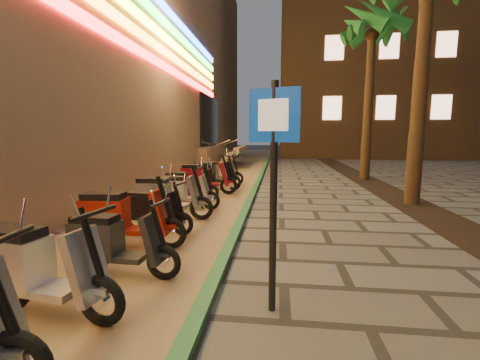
# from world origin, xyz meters

# --- Properties ---
(parking_strip) EXTENTS (3.40, 60.00, 0.01)m
(parking_strip) POSITION_xyz_m (-2.60, 10.00, 0.01)
(parking_strip) COLOR #8C7251
(parking_strip) RESTS_ON ground
(green_curb) EXTENTS (0.18, 60.00, 0.10)m
(green_curb) POSITION_xyz_m (-0.90, 10.00, 0.05)
(green_curb) COLOR #27683A
(green_curb) RESTS_ON ground
(planting_strip) EXTENTS (1.20, 40.00, 0.02)m
(planting_strip) POSITION_xyz_m (3.60, 5.00, 0.01)
(planting_strip) COLOR black
(planting_strip) RESTS_ON ground
(apartment_block) EXTENTS (18.00, 16.06, 25.00)m
(apartment_block) POSITION_xyz_m (9.00, 32.00, 12.50)
(apartment_block) COLOR brown
(apartment_block) RESTS_ON ground
(palm_d) EXTENTS (2.97, 3.02, 7.16)m
(palm_d) POSITION_xyz_m (3.60, 12.00, 5.94)
(palm_d) COLOR #472D19
(palm_d) RESTS_ON ground
(pedestrian_sign) EXTENTS (0.52, 0.20, 2.45)m
(pedestrian_sign) POSITION_xyz_m (-0.15, 1.05, 1.59)
(pedestrian_sign) COLOR black
(pedestrian_sign) RESTS_ON ground
(scooter_4) EXTENTS (1.73, 0.71, 1.22)m
(scooter_4) POSITION_xyz_m (-2.64, 0.68, 0.53)
(scooter_4) COLOR black
(scooter_4) RESTS_ON ground
(scooter_5) EXTENTS (1.55, 0.54, 1.09)m
(scooter_5) POSITION_xyz_m (-2.31, 1.68, 0.47)
(scooter_5) COLOR black
(scooter_5) RESTS_ON ground
(scooter_6) EXTENTS (1.77, 0.62, 1.25)m
(scooter_6) POSITION_xyz_m (-2.72, 2.71, 0.54)
(scooter_6) COLOR black
(scooter_6) RESTS_ON ground
(scooter_7) EXTENTS (1.48, 0.62, 1.04)m
(scooter_7) POSITION_xyz_m (-2.60, 3.64, 0.45)
(scooter_7) COLOR black
(scooter_7) RESTS_ON ground
(scooter_8) EXTENTS (1.76, 0.62, 1.24)m
(scooter_8) POSITION_xyz_m (-2.65, 4.63, 0.54)
(scooter_8) COLOR black
(scooter_8) RESTS_ON ground
(scooter_9) EXTENTS (1.57, 0.55, 1.11)m
(scooter_9) POSITION_xyz_m (-2.56, 5.70, 0.48)
(scooter_9) COLOR black
(scooter_9) RESTS_ON ground
(scooter_10) EXTENTS (1.57, 0.71, 1.10)m
(scooter_10) POSITION_xyz_m (-2.78, 6.65, 0.48)
(scooter_10) COLOR black
(scooter_10) RESTS_ON ground
(scooter_11) EXTENTS (1.82, 0.94, 1.29)m
(scooter_11) POSITION_xyz_m (-2.53, 7.66, 0.56)
(scooter_11) COLOR black
(scooter_11) RESTS_ON ground
(scooter_12) EXTENTS (1.75, 0.69, 1.23)m
(scooter_12) POSITION_xyz_m (-2.46, 8.79, 0.53)
(scooter_12) COLOR black
(scooter_12) RESTS_ON ground
(scooter_13) EXTENTS (1.65, 0.58, 1.16)m
(scooter_13) POSITION_xyz_m (-2.44, 9.76, 0.51)
(scooter_13) COLOR black
(scooter_13) RESTS_ON ground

